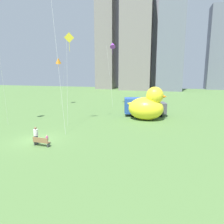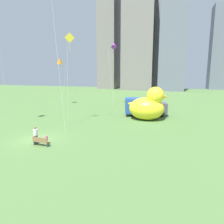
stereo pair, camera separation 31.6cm
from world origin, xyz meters
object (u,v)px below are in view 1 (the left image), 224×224
park_bench (41,142)px  giant_inflatable_duck (147,106)px  box_truck (144,107)px  kite_purple (113,45)px  person_child (47,139)px  kite_orange (58,61)px  person_adult (36,135)px  kite_yellow (69,42)px

park_bench → giant_inflatable_duck: (8.99, 13.93, 1.61)m
box_truck → giant_inflatable_duck: bearing=-74.6°
box_truck → kite_purple: kite_purple is taller
person_child → kite_orange: bearing=114.0°
person_adult → kite_yellow: 12.91m
person_child → kite_yellow: 13.22m
person_adult → kite_yellow: bearing=89.3°
kite_yellow → park_bench: bearing=-85.0°
person_adult → giant_inflatable_duck: size_ratio=0.29×
giant_inflatable_duck → kite_purple: kite_purple is taller
park_bench → box_truck: (8.23, 16.67, 0.98)m
giant_inflatable_duck → person_adult: bearing=-126.3°
person_adult → giant_inflatable_duck: bearing=53.7°
box_truck → kite_orange: bearing=160.9°
kite_yellow → kite_purple: (1.71, 16.55, 1.30)m
person_child → kite_purple: (0.64, 24.83, 11.55)m
giant_inflatable_duck → box_truck: size_ratio=0.86×
park_bench → person_child: (0.29, 0.60, 0.06)m
kite_purple → giant_inflatable_duck: bearing=-55.0°
person_child → kite_yellow: (-1.07, 8.27, 10.26)m
park_bench → giant_inflatable_duck: bearing=57.2°
park_bench → person_child: size_ratio=1.78×
kite_orange → kite_yellow: bearing=-57.7°
park_bench → kite_orange: (-9.63, 22.87, 8.60)m
kite_orange → kite_purple: (10.57, 2.56, 3.02)m
person_adult → giant_inflatable_duck: 16.69m
kite_yellow → kite_orange: bearing=122.3°
person_adult → box_truck: size_ratio=0.25×
kite_purple → kite_yellow: bearing=-95.9°
kite_orange → person_adult: bearing=-68.6°
kite_yellow → person_adult: bearing=-90.7°
person_adult → kite_purple: kite_purple is taller
kite_purple → park_bench: bearing=-92.1°
kite_yellow → giant_inflatable_duck: bearing=27.4°
kite_yellow → box_truck: bearing=40.9°
person_adult → giant_inflatable_duck: giant_inflatable_duck is taller
park_bench → box_truck: 18.62m
kite_orange → giant_inflatable_duck: bearing=-25.6°
park_bench → kite_yellow: kite_yellow is taller
park_bench → kite_purple: bearing=87.9°
park_bench → person_adult: person_adult is taller
kite_orange → park_bench: bearing=-67.2°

